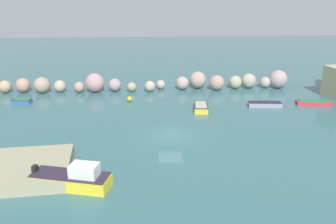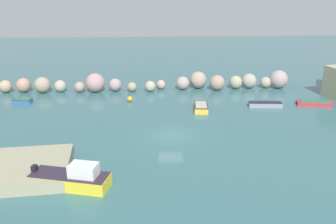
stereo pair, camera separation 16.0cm
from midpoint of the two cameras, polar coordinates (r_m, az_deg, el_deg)
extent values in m
plane|color=#366469|center=(37.01, 0.55, -3.65)|extent=(160.00, 160.00, 0.00)
sphere|color=tan|center=(56.80, -24.00, 3.67)|extent=(1.78, 1.78, 1.78)
sphere|color=tan|center=(56.08, -21.59, 3.94)|extent=(2.03, 2.03, 2.03)
sphere|color=tan|center=(54.78, -18.98, 4.03)|extent=(2.26, 2.26, 2.26)
sphere|color=#AEA18C|center=(54.48, -16.43, 3.91)|extent=(1.71, 1.71, 1.71)
sphere|color=tan|center=(53.65, -13.57, 3.83)|extent=(1.52, 1.52, 1.52)
sphere|color=tan|center=(53.19, -11.24, 4.53)|extent=(2.71, 2.71, 2.71)
sphere|color=#A28E8D|center=(53.25, -8.19, 4.24)|extent=(1.85, 1.85, 1.85)
sphere|color=tan|center=(52.75, -5.56, 3.94)|extent=(1.37, 1.37, 1.37)
sphere|color=#ABA58B|center=(52.57, -2.70, 4.05)|extent=(1.55, 1.55, 1.55)
sphere|color=tan|center=(53.90, -1.01, 4.33)|extent=(1.34, 1.34, 1.34)
sphere|color=#A79791|center=(53.60, 2.40, 4.55)|extent=(1.92, 1.92, 1.92)
sphere|color=tan|center=(54.48, 4.84, 5.04)|extent=(2.49, 2.49, 2.49)
sphere|color=tan|center=(53.72, 7.78, 4.58)|extent=(2.20, 2.20, 2.20)
sphere|color=#A1A37F|center=(54.99, 10.63, 4.61)|extent=(1.92, 1.92, 1.92)
sphere|color=#A19C89|center=(55.69, 12.66, 4.79)|extent=(2.18, 2.18, 2.18)
sphere|color=#A89B8C|center=(56.45, 15.10, 4.50)|extent=(1.65, 1.65, 1.65)
sphere|color=#A59291|center=(56.76, 17.01, 4.93)|extent=(2.66, 2.66, 2.66)
cube|color=#9B9877|center=(31.41, -20.67, -8.28)|extent=(6.77, 7.42, 0.94)
sphere|color=gold|center=(48.17, -5.90, 2.06)|extent=(0.68, 0.68, 0.68)
cube|color=#3760B6|center=(50.95, -21.75, 1.56)|extent=(2.58, 1.53, 0.41)
cube|color=#1E2F28|center=(50.89, -21.78, 1.82)|extent=(2.53, 1.50, 0.06)
cube|color=#2D7047|center=(50.88, -21.78, 1.83)|extent=(2.20, 1.30, 0.08)
cube|color=yellow|center=(28.67, -14.95, -10.33)|extent=(6.27, 3.46, 0.95)
cube|color=#2E2434|center=(28.43, -15.04, -9.44)|extent=(6.14, 3.39, 0.06)
cube|color=silver|center=(27.73, -12.90, -8.91)|extent=(2.31, 1.81, 1.00)
cube|color=black|center=(29.64, -20.04, -8.28)|extent=(0.46, 0.52, 0.50)
cube|color=gray|center=(47.38, 15.05, 1.12)|extent=(4.20, 1.55, 0.54)
cube|color=#221E35|center=(47.29, 15.08, 1.47)|extent=(4.12, 1.52, 0.06)
cube|color=#CB2F3C|center=(50.13, 21.99, 1.29)|extent=(4.47, 2.30, 0.46)
cube|color=#2D7047|center=(50.06, 22.03, 1.59)|extent=(3.80, 1.95, 0.08)
cube|color=yellow|center=(44.61, 5.28, 0.68)|extent=(1.95, 3.57, 0.64)
cube|color=#242620|center=(44.51, 5.30, 1.12)|extent=(1.91, 3.49, 0.06)
cube|color=#ADA89E|center=(44.50, 5.30, 1.13)|extent=(1.65, 3.03, 0.08)
camera|label=1|loc=(0.08, -89.89, 0.04)|focal=38.94mm
camera|label=2|loc=(0.08, 90.11, -0.04)|focal=38.94mm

